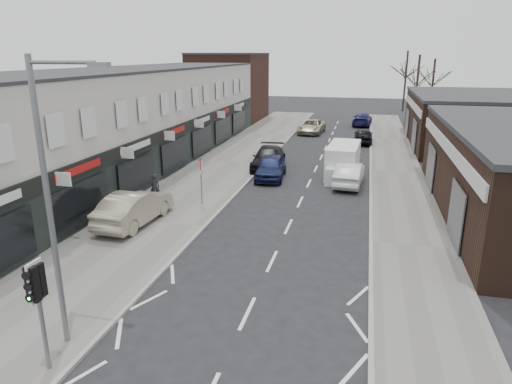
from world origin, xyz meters
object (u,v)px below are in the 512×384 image
Objects in this scene: pedestrian at (155,187)px; parked_car_left_c at (312,127)px; white_van at (343,161)px; parked_car_right_c at (362,119)px; traffic_light at (37,291)px; sedan_on_pavement at (134,207)px; parked_car_left_a at (271,167)px; parked_car_right_a at (349,174)px; warning_sign at (201,167)px; street_lamp at (53,193)px; parked_car_left_b at (268,158)px; parked_car_right_b at (363,136)px.

parked_car_left_c is at bearing -126.66° from pedestrian.
parked_car_right_c is (0.93, 23.88, -0.30)m from white_van.
sedan_on_pavement is at bearing 105.81° from traffic_light.
parked_car_left_a is 1.00× the size of parked_car_right_a.
white_van is (7.16, 8.42, -1.17)m from warning_sign.
street_lamp reaches higher than parked_car_left_b.
white_van is at bearing -72.46° from parked_car_left_c.
parked_car_right_b is at bearing 63.15° from parked_car_left_a.
parked_car_right_c reaches higher than parked_car_left_c.
traffic_light reaches higher than white_van.
parked_car_right_b is at bearing 77.74° from traffic_light.
parked_car_left_a is at bearing 69.74° from warning_sign.
sedan_on_pavement is 13.93m from parked_car_right_a.
pedestrian is (-3.56, 12.97, -3.75)m from street_lamp.
parked_car_left_b is (-5.40, 0.82, -0.25)m from white_van.
white_van reaches higher than sedan_on_pavement.
parked_car_left_a is 0.85× the size of parked_car_left_b.
parked_car_right_c is (11.02, 32.13, -0.14)m from pedestrian.
warning_sign is at bearing -117.75° from sedan_on_pavement.
street_lamp is 1.61× the size of sedan_on_pavement.
street_lamp is 13.04m from warning_sign.
parked_car_right_a is (5.94, -3.05, -0.03)m from parked_car_left_b.
parked_car_right_c is at bearing 56.50° from parked_car_left_c.
traffic_light is 23.37m from white_van.
sedan_on_pavement reaches higher than parked_car_left_a.
parked_car_left_a is at bearing -87.73° from parked_car_left_c.
parked_car_left_c is at bearing 86.82° from traffic_light.
parked_car_right_a is 1.07× the size of parked_car_right_b.
traffic_light is 39.67m from parked_car_left_c.
white_van is 1.14× the size of sedan_on_pavement.
warning_sign reaches higher than parked_car_left_a.
white_van is 17.64m from parked_car_left_c.
pedestrian is (-0.74, 3.79, -0.07)m from sedan_on_pavement.
warning_sign is 0.54× the size of parked_car_right_c.
parked_car_right_b is (1.21, 12.59, -0.31)m from white_van.
traffic_light is 0.68× the size of parked_car_right_a.
warning_sign is 33.33m from parked_car_right_c.
warning_sign is (-0.76, 14.02, -0.21)m from traffic_light.
traffic_light is 0.62× the size of parked_car_right_c.
street_lamp reaches higher than parked_car_left_a.
parked_car_left_a is 2.65m from parked_car_left_b.
white_van is 3.79× the size of pedestrian.
sedan_on_pavement is 3.32× the size of pedestrian.
parked_car_right_c is at bearing -88.84° from parked_car_right_b.
pedestrian reaches higher than parked_car_left_b.
parked_car_right_a is 0.91× the size of parked_car_right_c.
warning_sign is 0.64× the size of parked_car_right_b.
pedestrian is at bearing -99.29° from parked_car_left_c.
street_lamp is 2.96× the size of warning_sign.
parked_car_right_c is at bearing 80.61° from street_lamp.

